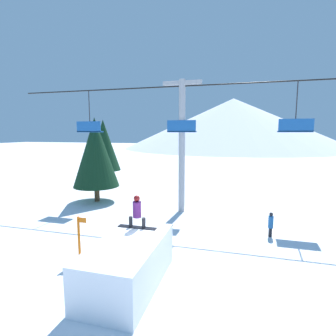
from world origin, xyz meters
TOP-DOWN VIEW (x-y plane):
  - ground_plane at (0.00, 0.00)m, footprint 220.00×220.00m
  - mountain_ridge at (0.00, 82.83)m, footprint 71.40×71.40m
  - snow_ramp at (-0.97, -0.45)m, footprint 2.01×4.00m
  - snowboarder at (-1.16, 0.84)m, footprint 1.50×0.31m
  - chairlift at (-1.05, 8.12)m, footprint 22.87×0.44m
  - pine_tree_near at (-7.65, 8.93)m, footprint 3.31×3.31m
  - pine_tree_far at (-11.43, 16.94)m, footprint 3.47×3.47m
  - trail_marker at (-3.56, 0.62)m, footprint 0.41×0.10m
  - distant_skier at (4.07, 5.18)m, footprint 0.24×0.24m

SIDE VIEW (x-z plane):
  - ground_plane at x=0.00m, z-range 0.00..0.00m
  - distant_skier at x=4.07m, z-range 0.05..1.28m
  - snow_ramp at x=-0.97m, z-range 0.00..1.52m
  - trail_marker at x=-3.56m, z-range 0.06..1.85m
  - snowboarder at x=-1.16m, z-range 1.50..2.75m
  - pine_tree_near at x=-7.65m, z-range 0.56..6.73m
  - pine_tree_far at x=-11.43m, z-range 0.54..6.97m
  - chairlift at x=-1.05m, z-range 0.81..9.11m
  - mountain_ridge at x=0.00m, z-range 0.00..16.22m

